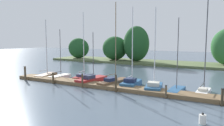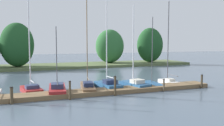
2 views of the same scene
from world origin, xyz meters
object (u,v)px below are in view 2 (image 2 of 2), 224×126
at_px(mooring_piling_5, 202,81).
at_px(sailboat_4, 88,86).
at_px(sailboat_7, 152,84).
at_px(sailboat_6, 134,84).
at_px(mooring_piling_1, 12,95).
at_px(mooring_piling_3, 115,86).
at_px(sailboat_3, 57,89).
at_px(mooring_piling_2, 70,90).
at_px(sailboat_8, 168,79).
at_px(mooring_piling_4, 164,85).
at_px(sailboat_2, 31,88).
at_px(sailboat_5, 107,85).

bearing_deg(mooring_piling_5, sailboat_4, 165.84).
bearing_deg(mooring_piling_5, sailboat_7, 147.10).
bearing_deg(sailboat_6, sailboat_7, -97.57).
height_order(mooring_piling_1, mooring_piling_3, mooring_piling_3).
xyz_separation_m(sailboat_3, sailboat_7, (8.99, 0.09, -0.10)).
height_order(sailboat_3, mooring_piling_2, sailboat_3).
xyz_separation_m(sailboat_3, sailboat_8, (11.20, 0.74, 0.09)).
bearing_deg(mooring_piling_2, sailboat_7, 17.55).
bearing_deg(mooring_piling_2, sailboat_4, 53.30).
xyz_separation_m(sailboat_7, sailboat_8, (2.21, 0.65, 0.19)).
relative_size(sailboat_4, sailboat_6, 1.11).
relative_size(sailboat_6, mooring_piling_4, 7.04).
distance_m(mooring_piling_2, mooring_piling_5, 12.21).
xyz_separation_m(sailboat_2, sailboat_7, (11.02, -1.07, -0.11)).
height_order(mooring_piling_1, mooring_piling_5, mooring_piling_5).
bearing_deg(mooring_piling_4, sailboat_2, 161.87).
relative_size(sailboat_8, mooring_piling_3, 5.25).
height_order(mooring_piling_1, mooring_piling_4, mooring_piling_1).
bearing_deg(sailboat_5, mooring_piling_4, -129.49).
relative_size(sailboat_7, mooring_piling_4, 6.09).
xyz_separation_m(sailboat_5, mooring_piling_2, (-3.95, -2.89, 0.31)).
bearing_deg(sailboat_3, sailboat_2, 67.16).
bearing_deg(sailboat_7, mooring_piling_3, 120.42).
distance_m(sailboat_8, mooring_piling_5, 3.48).
distance_m(mooring_piling_3, mooring_piling_4, 4.53).
bearing_deg(mooring_piling_1, sailboat_5, 18.95).
bearing_deg(sailboat_3, sailboat_6, -83.59).
distance_m(mooring_piling_4, mooring_piling_5, 4.06).
bearing_deg(sailboat_7, sailboat_2, 87.15).
xyz_separation_m(mooring_piling_1, mooring_piling_4, (12.12, 0.04, -0.06)).
xyz_separation_m(mooring_piling_2, mooring_piling_5, (12.20, 0.21, -0.08)).
bearing_deg(sailboat_6, sailboat_4, 74.02).
bearing_deg(mooring_piling_4, sailboat_7, 83.70).
relative_size(mooring_piling_2, mooring_piling_4, 1.31).
xyz_separation_m(mooring_piling_3, mooring_piling_4, (4.52, 0.07, -0.25)).
distance_m(sailboat_5, sailboat_6, 2.49).
bearing_deg(sailboat_2, sailboat_3, -129.15).
distance_m(sailboat_6, sailboat_8, 4.30).
relative_size(sailboat_2, sailboat_8, 0.95).
bearing_deg(sailboat_7, sailboat_4, 91.72).
bearing_deg(sailboat_3, sailboat_8, -79.18).
height_order(sailboat_5, sailboat_7, sailboat_5).
relative_size(sailboat_3, sailboat_8, 0.67).
distance_m(sailboat_3, sailboat_6, 6.98).
xyz_separation_m(sailboat_6, mooring_piling_4, (1.74, -2.28, 0.15)).
xyz_separation_m(sailboat_4, mooring_piling_2, (-2.07, -2.77, 0.33)).
bearing_deg(sailboat_5, mooring_piling_5, -114.94).
distance_m(sailboat_2, mooring_piling_3, 7.20).
height_order(sailboat_4, sailboat_7, sailboat_4).
height_order(sailboat_3, mooring_piling_5, sailboat_3).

